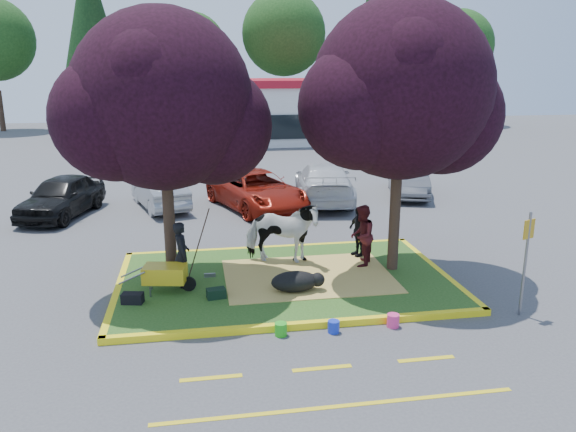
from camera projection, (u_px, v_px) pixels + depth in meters
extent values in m
plane|color=#424244|center=(285.00, 283.00, 14.19)|extent=(90.00, 90.00, 0.00)
cube|color=#244E18|center=(285.00, 280.00, 14.17)|extent=(8.00, 5.00, 0.15)
cube|color=yellow|center=(305.00, 325.00, 11.71)|extent=(8.30, 0.16, 0.15)
cube|color=yellow|center=(271.00, 249.00, 16.63)|extent=(8.30, 0.16, 0.15)
cube|color=yellow|center=(118.00, 291.00, 13.51)|extent=(0.16, 5.30, 0.15)
cube|color=yellow|center=(437.00, 271.00, 14.82)|extent=(0.16, 5.30, 0.15)
cube|color=#DBC45A|center=(308.00, 276.00, 14.24)|extent=(4.20, 3.00, 0.01)
cylinder|color=black|center=(169.00, 211.00, 13.62)|extent=(0.28, 0.28, 3.53)
sphere|color=black|center=(162.00, 100.00, 12.94)|extent=(4.20, 4.20, 4.20)
sphere|color=black|center=(213.00, 125.00, 13.48)|extent=(2.86, 2.86, 2.86)
sphere|color=black|center=(115.00, 118.00, 12.58)|extent=(2.86, 2.86, 2.86)
cylinder|color=black|center=(395.00, 200.00, 14.33)|extent=(0.28, 0.28, 3.70)
sphere|color=black|center=(401.00, 89.00, 13.61)|extent=(4.40, 4.40, 4.40)
sphere|color=black|center=(443.00, 115.00, 14.16)|extent=(2.99, 2.99, 2.99)
sphere|color=black|center=(360.00, 107.00, 13.25)|extent=(2.99, 2.99, 2.99)
cube|color=yellow|center=(211.00, 378.00, 9.86)|extent=(1.10, 0.12, 0.01)
cube|color=yellow|center=(322.00, 368.00, 10.18)|extent=(1.10, 0.12, 0.01)
cube|color=yellow|center=(426.00, 359.00, 10.51)|extent=(1.10, 0.12, 0.01)
cube|color=yellow|center=(339.00, 406.00, 9.04)|extent=(6.00, 0.10, 0.01)
cube|color=silver|center=(250.00, 113.00, 40.66)|extent=(20.00, 8.00, 4.00)
cube|color=#A71220|center=(250.00, 83.00, 40.11)|extent=(20.40, 8.40, 0.50)
cube|color=black|center=(257.00, 127.00, 36.96)|extent=(19.00, 0.10, 1.60)
cylinder|color=black|center=(1.00, 111.00, 47.07)|extent=(0.44, 0.44, 3.36)
cylinder|color=black|center=(98.00, 107.00, 47.33)|extent=(0.44, 0.44, 3.92)
cone|color=black|center=(91.00, 23.00, 45.59)|extent=(5.60, 5.60, 11.90)
cylinder|color=black|center=(194.00, 110.00, 50.15)|extent=(0.44, 0.44, 3.08)
sphere|color=#143811|center=(191.00, 48.00, 48.78)|extent=(6.16, 6.16, 6.16)
cylinder|color=black|center=(284.00, 106.00, 50.40)|extent=(0.44, 0.44, 3.64)
sphere|color=#143811|center=(284.00, 33.00, 48.79)|extent=(7.28, 7.28, 7.28)
cylinder|color=black|center=(368.00, 106.00, 52.18)|extent=(0.44, 0.44, 3.50)
cone|color=black|center=(370.00, 38.00, 50.63)|extent=(5.00, 5.00, 10.62)
cylinder|color=black|center=(453.00, 107.00, 52.54)|extent=(0.44, 0.44, 3.22)
sphere|color=#143811|center=(458.00, 46.00, 51.11)|extent=(6.44, 6.44, 6.44)
imported|color=silver|center=(282.00, 233.00, 15.00)|extent=(2.19, 1.44, 1.70)
ellipsoid|color=black|center=(295.00, 282.00, 13.23)|extent=(1.16, 0.71, 0.49)
imported|color=black|center=(182.00, 254.00, 13.44)|extent=(0.46, 0.63, 1.60)
imported|color=#4B1519|center=(362.00, 236.00, 14.82)|extent=(0.92, 1.00, 1.65)
imported|color=black|center=(359.00, 231.00, 15.60)|extent=(0.59, 0.90, 1.43)
cylinder|color=black|center=(189.00, 284.00, 13.27)|extent=(0.36, 0.13, 0.35)
cylinder|color=slate|center=(150.00, 292.00, 12.94)|extent=(0.04, 0.04, 0.25)
cylinder|color=slate|center=(152.00, 285.00, 13.34)|extent=(0.04, 0.04, 0.25)
cube|color=gold|center=(165.00, 274.00, 13.11)|extent=(1.06, 0.75, 0.39)
cylinder|color=slate|center=(132.00, 278.00, 12.78)|extent=(0.63, 0.15, 0.32)
cylinder|color=slate|center=(134.00, 271.00, 13.19)|extent=(0.63, 0.15, 0.32)
cube|color=black|center=(133.00, 298.00, 12.59)|extent=(0.51, 0.35, 0.24)
cube|color=black|center=(216.00, 293.00, 12.88)|extent=(0.46, 0.34, 0.23)
cylinder|color=slate|center=(525.00, 265.00, 12.08)|extent=(0.06, 0.06, 2.34)
cube|color=#BF8D16|center=(529.00, 229.00, 11.88)|extent=(0.31, 0.15, 0.42)
cylinder|color=green|center=(281.00, 329.00, 11.40)|extent=(0.31, 0.31, 0.27)
cylinder|color=#F53682|center=(393.00, 321.00, 11.78)|extent=(0.31, 0.31, 0.28)
cylinder|color=#1831C7|center=(334.00, 327.00, 11.53)|extent=(0.26, 0.26, 0.26)
imported|color=black|center=(61.00, 196.00, 20.36)|extent=(2.89, 4.69, 1.49)
imported|color=#93979A|center=(160.00, 191.00, 21.58)|extent=(2.52, 4.25, 1.32)
imported|color=maroon|center=(257.00, 190.00, 21.42)|extent=(4.02, 5.73, 1.45)
imported|color=silver|center=(324.00, 182.00, 22.61)|extent=(2.94, 5.65, 1.56)
imported|color=#53565B|center=(408.00, 178.00, 23.75)|extent=(2.73, 4.60, 1.43)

